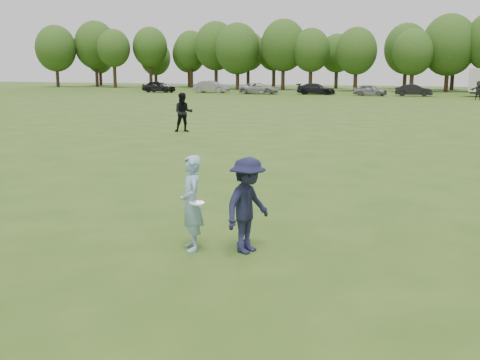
{
  "coord_description": "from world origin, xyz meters",
  "views": [
    {
      "loc": [
        4.86,
        -8.41,
        3.2
      ],
      "look_at": [
        1.03,
        1.38,
        1.1
      ],
      "focal_mm": 42.0,
      "sensor_mm": 36.0,
      "label": 1
    }
  ],
  "objects_px": {
    "car_d": "(316,89)",
    "car_e": "(370,90)",
    "thrower": "(191,203)",
    "defender": "(248,205)",
    "player_far_d": "(479,90)",
    "car_a": "(159,87)",
    "car_c": "(259,88)",
    "player_far_a": "(183,112)",
    "car_f": "(414,90)",
    "car_b": "(211,87)"
  },
  "relations": [
    {
      "from": "player_far_d",
      "to": "player_far_a",
      "type": "bearing_deg",
      "value": -121.42
    },
    {
      "from": "defender",
      "to": "car_a",
      "type": "bearing_deg",
      "value": 45.44
    },
    {
      "from": "player_far_d",
      "to": "car_f",
      "type": "height_order",
      "value": "player_far_d"
    },
    {
      "from": "defender",
      "to": "car_c",
      "type": "relative_size",
      "value": 0.34
    },
    {
      "from": "player_far_d",
      "to": "car_a",
      "type": "bearing_deg",
      "value": 164.04
    },
    {
      "from": "player_far_d",
      "to": "car_b",
      "type": "height_order",
      "value": "player_far_d"
    },
    {
      "from": "player_far_d",
      "to": "car_a",
      "type": "distance_m",
      "value": 39.95
    },
    {
      "from": "car_e",
      "to": "thrower",
      "type": "bearing_deg",
      "value": -167.91
    },
    {
      "from": "car_a",
      "to": "car_e",
      "type": "height_order",
      "value": "car_a"
    },
    {
      "from": "player_far_a",
      "to": "car_c",
      "type": "xyz_separation_m",
      "value": [
        -10.73,
        42.05,
        -0.3
      ]
    },
    {
      "from": "player_far_d",
      "to": "car_d",
      "type": "bearing_deg",
      "value": 152.97
    },
    {
      "from": "player_far_a",
      "to": "car_b",
      "type": "relative_size",
      "value": 0.42
    },
    {
      "from": "player_far_a",
      "to": "car_f",
      "type": "xyz_separation_m",
      "value": [
        7.96,
        43.29,
        -0.3
      ]
    },
    {
      "from": "defender",
      "to": "car_c",
      "type": "height_order",
      "value": "defender"
    },
    {
      "from": "thrower",
      "to": "car_e",
      "type": "height_order",
      "value": "thrower"
    },
    {
      "from": "thrower",
      "to": "car_a",
      "type": "distance_m",
      "value": 67.71
    },
    {
      "from": "defender",
      "to": "car_d",
      "type": "relative_size",
      "value": 0.36
    },
    {
      "from": "defender",
      "to": "car_b",
      "type": "relative_size",
      "value": 0.36
    },
    {
      "from": "player_far_d",
      "to": "car_f",
      "type": "bearing_deg",
      "value": 129.99
    },
    {
      "from": "car_d",
      "to": "car_f",
      "type": "bearing_deg",
      "value": -92.62
    },
    {
      "from": "player_far_d",
      "to": "car_d",
      "type": "distance_m",
      "value": 19.3
    },
    {
      "from": "defender",
      "to": "car_f",
      "type": "xyz_separation_m",
      "value": [
        -1.82,
        60.02,
        -0.16
      ]
    },
    {
      "from": "thrower",
      "to": "car_b",
      "type": "relative_size",
      "value": 0.36
    },
    {
      "from": "car_e",
      "to": "car_f",
      "type": "relative_size",
      "value": 0.93
    },
    {
      "from": "player_far_d",
      "to": "car_c",
      "type": "relative_size",
      "value": 0.39
    },
    {
      "from": "car_c",
      "to": "car_e",
      "type": "relative_size",
      "value": 1.28
    },
    {
      "from": "player_far_a",
      "to": "car_f",
      "type": "bearing_deg",
      "value": 52.45
    },
    {
      "from": "player_far_a",
      "to": "car_b",
      "type": "xyz_separation_m",
      "value": [
        -17.87,
        43.24,
        -0.2
      ]
    },
    {
      "from": "defender",
      "to": "player_far_a",
      "type": "distance_m",
      "value": 19.38
    },
    {
      "from": "car_e",
      "to": "car_c",
      "type": "bearing_deg",
      "value": 98.25
    },
    {
      "from": "player_far_a",
      "to": "car_d",
      "type": "bearing_deg",
      "value": 67.74
    },
    {
      "from": "car_c",
      "to": "player_far_a",
      "type": "bearing_deg",
      "value": -170.65
    },
    {
      "from": "car_b",
      "to": "car_d",
      "type": "bearing_deg",
      "value": -90.69
    },
    {
      "from": "player_far_a",
      "to": "car_a",
      "type": "xyz_separation_m",
      "value": [
        -24.97,
        41.73,
        -0.21
      ]
    },
    {
      "from": "defender",
      "to": "player_far_d",
      "type": "xyz_separation_m",
      "value": [
        4.99,
        54.3,
        0.12
      ]
    },
    {
      "from": "player_far_a",
      "to": "car_f",
      "type": "distance_m",
      "value": 44.01
    },
    {
      "from": "car_a",
      "to": "car_d",
      "type": "bearing_deg",
      "value": -83.72
    },
    {
      "from": "player_far_d",
      "to": "defender",
      "type": "bearing_deg",
      "value": -105.22
    },
    {
      "from": "car_b",
      "to": "car_e",
      "type": "relative_size",
      "value": 1.22
    },
    {
      "from": "thrower",
      "to": "car_e",
      "type": "distance_m",
      "value": 59.68
    },
    {
      "from": "car_d",
      "to": "car_e",
      "type": "xyz_separation_m",
      "value": [
        6.74,
        -0.77,
        -0.02
      ]
    },
    {
      "from": "car_a",
      "to": "car_c",
      "type": "distance_m",
      "value": 14.24
    },
    {
      "from": "car_a",
      "to": "car_c",
      "type": "xyz_separation_m",
      "value": [
        14.24,
        0.32,
        -0.08
      ]
    },
    {
      "from": "thrower",
      "to": "player_far_d",
      "type": "height_order",
      "value": "player_far_d"
    },
    {
      "from": "thrower",
      "to": "defender",
      "type": "bearing_deg",
      "value": 66.39
    },
    {
      "from": "defender",
      "to": "car_c",
      "type": "xyz_separation_m",
      "value": [
        -20.51,
        58.78,
        -0.15
      ]
    },
    {
      "from": "car_d",
      "to": "car_e",
      "type": "height_order",
      "value": "car_d"
    },
    {
      "from": "car_a",
      "to": "car_c",
      "type": "bearing_deg",
      "value": -86.46
    },
    {
      "from": "player_far_a",
      "to": "player_far_d",
      "type": "distance_m",
      "value": 40.36
    },
    {
      "from": "thrower",
      "to": "player_far_d",
      "type": "distance_m",
      "value": 54.84
    }
  ]
}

